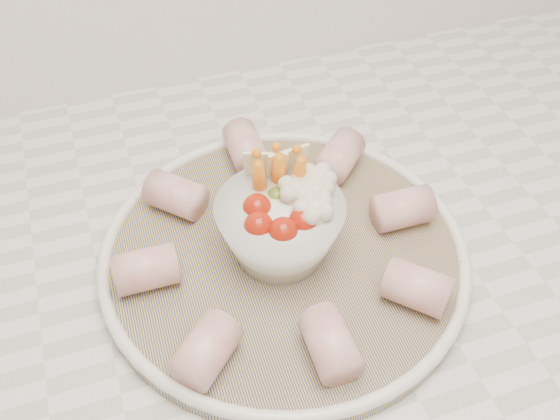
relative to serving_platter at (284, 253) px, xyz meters
name	(u,v)px	position (x,y,z in m)	size (l,w,h in m)	color
serving_platter	(284,253)	(0.00, 0.00, 0.00)	(0.36, 0.36, 0.02)	navy
veggie_bowl	(282,223)	(0.00, 0.00, 0.04)	(0.12, 0.12, 0.10)	white
cured_meat_rolls	(283,236)	(0.00, 0.00, 0.02)	(0.31, 0.32, 0.04)	#C1585F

